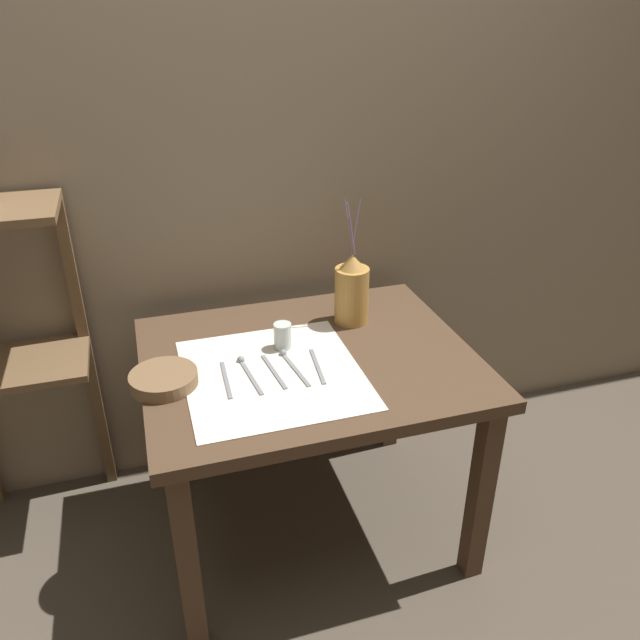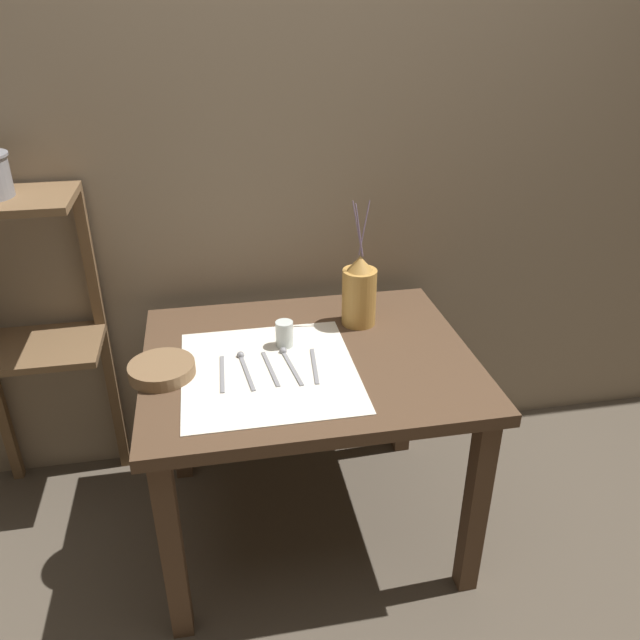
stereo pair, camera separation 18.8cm
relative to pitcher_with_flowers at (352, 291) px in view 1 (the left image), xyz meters
The scene contains 13 objects.
ground_plane 0.86m from the pitcher_with_flowers, 138.23° to the right, with size 12.00×12.00×0.00m, color brown.
stone_wall_back 0.55m from the pitcher_with_flowers, 120.91° to the left, with size 7.00×0.06×2.40m.
wooden_table 0.35m from the pitcher_with_flowers, 138.23° to the right, with size 1.01×0.83×0.70m.
wooden_shelf_unit 1.11m from the pitcher_with_flowers, behind, with size 0.45×0.30×1.16m.
linen_cloth 0.43m from the pitcher_with_flowers, 143.06° to the right, with size 0.51×0.54×0.00m.
pitcher_with_flowers is the anchor object (origin of this frame).
wooden_bowl 0.69m from the pitcher_with_flowers, 161.36° to the right, with size 0.19×0.19×0.04m.
glass_tumbler_near 0.30m from the pitcher_with_flowers, 157.26° to the right, with size 0.06×0.06×0.08m.
fork_outer 0.54m from the pitcher_with_flowers, 152.22° to the right, with size 0.02×0.20×0.00m.
spoon_outer 0.46m from the pitcher_with_flowers, 154.14° to the right, with size 0.04×0.21×0.02m.
knife_center 0.43m from the pitcher_with_flowers, 143.16° to the right, with size 0.03×0.20×0.00m.
spoon_inner 0.35m from the pitcher_with_flowers, 144.36° to the right, with size 0.05×0.21×0.02m.
fork_inner 0.34m from the pitcher_with_flowers, 127.78° to the right, with size 0.03×0.20×0.00m.
Camera 1 is at (-0.45, -1.60, 1.70)m, focal length 35.00 mm.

